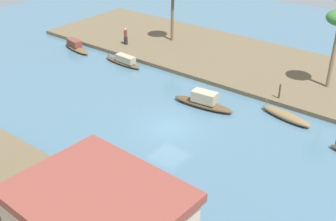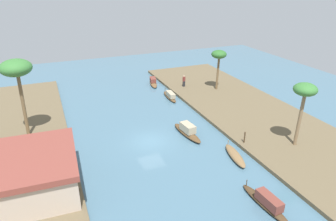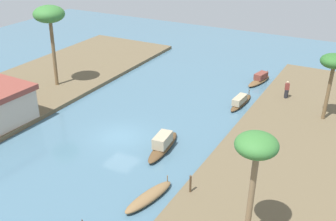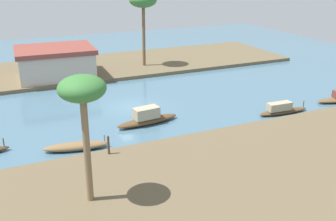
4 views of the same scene
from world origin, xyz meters
TOP-DOWN VIEW (x-y plane):
  - river_water at (0.00, 0.00)m, footprint 75.20×75.20m
  - riverbank_left at (0.00, -13.87)m, footprint 47.46×12.09m
  - riverbank_right at (0.00, 13.87)m, footprint 47.46×12.09m
  - sampan_downstream_large at (10.57, -6.59)m, footprint 4.54×1.11m
  - sampan_near_left_bank at (17.17, -6.43)m, footprint 4.31×1.80m
  - sampan_with_red_awning at (-6.03, -6.35)m, footprint 4.31×1.76m
  - sampan_upstream_small at (-0.18, -4.13)m, footprint 5.14×1.62m
  - person_on_near_bank at (13.59, -10.14)m, footprint 0.51×0.51m
  - mooring_post at (-4.43, -8.49)m, footprint 0.14×0.14m
  - palm_tree_left_near at (-6.67, -13.02)m, footprint 2.21×2.21m
  - palm_tree_left_far at (10.59, -14.16)m, footprint 2.18×2.18m
  - palm_tree_right_tall at (5.65, 11.73)m, footprint 3.07×3.07m

SIDE VIEW (x-z plane):
  - river_water at x=0.00m, z-range 0.00..0.00m
  - riverbank_left at x=0.00m, z-range 0.00..0.37m
  - riverbank_right at x=0.00m, z-range 0.00..0.37m
  - sampan_with_red_awning at x=-6.03m, z-range -0.19..0.71m
  - sampan_downstream_large at x=10.57m, z-range -0.11..0.88m
  - sampan_near_left_bank at x=17.17m, z-range -0.13..0.92m
  - sampan_upstream_small at x=-0.18m, z-range -0.18..1.16m
  - mooring_post at x=-4.43m, z-range 0.37..1.58m
  - person_on_near_bank at x=13.59m, z-range 0.22..1.94m
  - palm_tree_left_far at x=10.59m, z-range 2.48..8.34m
  - palm_tree_left_near at x=-6.67m, z-range 2.71..9.17m
  - palm_tree_right_tall at x=5.65m, z-range 3.43..11.64m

